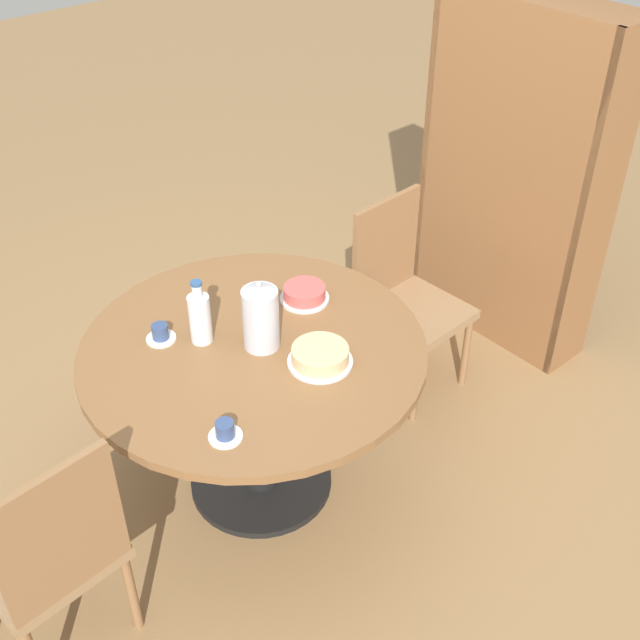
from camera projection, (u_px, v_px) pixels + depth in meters
ground_plane at (262, 482)px, 3.36m from camera, size 14.00×14.00×0.00m
dining_table at (255, 381)px, 3.02m from camera, size 1.28×1.28×0.73m
chair_a at (404, 296)px, 3.62m from camera, size 0.44×0.44×0.91m
chair_b at (50, 552)px, 2.50m from camera, size 0.45×0.45×0.91m
bookshelf at (510, 186)px, 3.78m from camera, size 0.93×0.28×1.66m
coffee_pot at (261, 317)px, 2.85m from camera, size 0.13×0.13×0.28m
water_bottle at (200, 317)px, 2.88m from camera, size 0.08×0.08×0.26m
cake_main at (320, 356)px, 2.82m from camera, size 0.23×0.23×0.07m
cake_second at (304, 294)px, 3.13m from camera, size 0.20×0.20×0.06m
cup_a at (160, 334)px, 2.93m from camera, size 0.11×0.11×0.06m
cup_b at (225, 432)px, 2.53m from camera, size 0.11×0.11×0.06m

